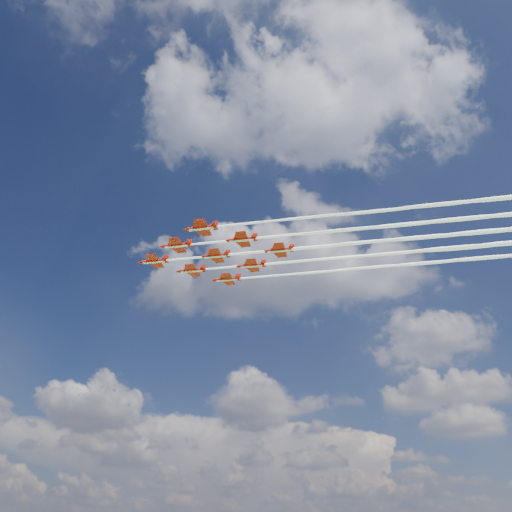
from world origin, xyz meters
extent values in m
cylinder|color=#B21409|center=(-18.04, -0.69, 77.70)|extent=(7.33, 1.31, 1.00)
cone|color=#B21409|center=(-22.60, -0.88, 77.70)|extent=(1.86, 1.08, 1.00)
cone|color=#B21409|center=(-13.76, -0.51, 77.70)|extent=(1.40, 0.97, 0.91)
ellipsoid|color=black|center=(-19.86, -0.76, 78.11)|extent=(1.93, 0.91, 0.65)
cube|color=#B21409|center=(-17.59, -0.67, 77.65)|extent=(3.27, 8.50, 0.13)
cube|color=#B21409|center=(-14.40, -0.54, 77.70)|extent=(1.41, 3.33, 0.11)
cube|color=#B21409|center=(-14.22, -0.53, 78.52)|extent=(1.46, 0.19, 1.64)
cube|color=white|center=(-18.04, -0.69, 77.24)|extent=(6.87, 1.10, 0.11)
cylinder|color=#B21409|center=(-8.19, -7.99, 77.70)|extent=(7.33, 1.31, 1.00)
cone|color=#B21409|center=(-12.74, -8.18, 77.70)|extent=(1.86, 1.08, 1.00)
cone|color=#B21409|center=(-3.91, -7.81, 77.70)|extent=(1.40, 0.97, 0.91)
ellipsoid|color=black|center=(-10.01, -8.07, 78.11)|extent=(1.93, 0.91, 0.65)
cube|color=#B21409|center=(-7.73, -7.97, 77.65)|extent=(3.27, 8.50, 0.13)
cube|color=#B21409|center=(-4.54, -7.84, 77.70)|extent=(1.41, 3.33, 0.11)
cube|color=#B21409|center=(-4.36, -7.83, 78.52)|extent=(1.46, 0.19, 1.64)
cube|color=white|center=(-8.19, -7.99, 77.24)|extent=(6.87, 1.10, 0.11)
cylinder|color=#B21409|center=(-8.83, 7.41, 77.70)|extent=(7.33, 1.31, 1.00)
cone|color=#B21409|center=(-13.39, 7.22, 77.70)|extent=(1.86, 1.08, 1.00)
cone|color=#B21409|center=(-4.55, 7.59, 77.70)|extent=(1.40, 0.97, 0.91)
ellipsoid|color=black|center=(-10.65, 7.34, 78.11)|extent=(1.93, 0.91, 0.65)
cube|color=#B21409|center=(-8.37, 7.43, 77.65)|extent=(3.27, 8.50, 0.13)
cube|color=#B21409|center=(-5.19, 7.56, 77.70)|extent=(1.41, 3.33, 0.11)
cube|color=#B21409|center=(-5.00, 7.57, 78.52)|extent=(1.46, 0.19, 1.64)
cube|color=white|center=(-8.83, 7.41, 77.24)|extent=(6.87, 1.10, 0.11)
cylinder|color=#B21409|center=(1.67, -15.30, 77.70)|extent=(7.33, 1.31, 1.00)
cone|color=#B21409|center=(-2.89, -15.49, 77.70)|extent=(1.86, 1.08, 1.00)
cone|color=#B21409|center=(5.95, -15.12, 77.70)|extent=(1.40, 0.97, 0.91)
ellipsoid|color=black|center=(-0.15, -15.37, 78.11)|extent=(1.93, 0.91, 0.65)
cube|color=#B21409|center=(2.12, -15.28, 77.65)|extent=(3.27, 8.50, 0.13)
cube|color=#B21409|center=(5.31, -15.15, 77.70)|extent=(1.41, 3.33, 0.11)
cube|color=#B21409|center=(5.49, -15.14, 78.52)|extent=(1.46, 0.19, 1.64)
cube|color=white|center=(1.67, -15.30, 77.24)|extent=(6.87, 1.10, 0.11)
cylinder|color=#B21409|center=(1.03, 0.11, 77.70)|extent=(7.33, 1.31, 1.00)
cone|color=#B21409|center=(-3.53, -0.08, 77.70)|extent=(1.86, 1.08, 1.00)
cone|color=#B21409|center=(5.31, 0.29, 77.70)|extent=(1.40, 0.97, 0.91)
ellipsoid|color=black|center=(-0.80, 0.03, 78.11)|extent=(1.93, 0.91, 0.65)
cube|color=#B21409|center=(1.48, 0.13, 77.65)|extent=(3.27, 8.50, 0.13)
cube|color=#B21409|center=(4.67, 0.26, 77.70)|extent=(1.41, 3.33, 0.11)
cube|color=#B21409|center=(4.85, 0.27, 78.52)|extent=(1.46, 0.19, 1.64)
cube|color=white|center=(1.03, 0.11, 77.24)|extent=(6.87, 1.10, 0.11)
cylinder|color=#B21409|center=(0.38, 15.51, 77.70)|extent=(7.33, 1.31, 1.00)
cone|color=#B21409|center=(-4.17, 15.32, 77.70)|extent=(1.86, 1.08, 1.00)
cone|color=#B21409|center=(4.67, 15.69, 77.70)|extent=(1.40, 0.97, 0.91)
ellipsoid|color=black|center=(-1.44, 15.44, 78.11)|extent=(1.93, 0.91, 0.65)
cube|color=#B21409|center=(0.84, 15.53, 77.65)|extent=(3.27, 8.50, 0.13)
cube|color=#B21409|center=(4.03, 15.66, 77.70)|extent=(1.41, 3.33, 0.11)
cube|color=#B21409|center=(4.21, 15.67, 78.52)|extent=(1.46, 0.19, 1.64)
cube|color=white|center=(0.38, 15.51, 77.24)|extent=(6.87, 1.10, 0.11)
cylinder|color=#B21409|center=(10.88, -7.20, 77.70)|extent=(7.33, 1.31, 1.00)
cone|color=#B21409|center=(6.32, -7.39, 77.70)|extent=(1.86, 1.08, 1.00)
cone|color=#B21409|center=(15.16, -7.02, 77.70)|extent=(1.40, 0.97, 0.91)
ellipsoid|color=black|center=(9.06, -7.27, 78.11)|extent=(1.93, 0.91, 0.65)
cube|color=#B21409|center=(11.34, -7.18, 77.65)|extent=(3.27, 8.50, 0.13)
cube|color=#B21409|center=(14.52, -7.05, 77.70)|extent=(1.41, 3.33, 0.11)
cube|color=#B21409|center=(14.71, -7.04, 78.52)|extent=(1.46, 0.19, 1.64)
cube|color=white|center=(10.88, -7.20, 77.24)|extent=(6.87, 1.10, 0.11)
cylinder|color=#B21409|center=(10.24, 8.21, 77.70)|extent=(7.33, 1.31, 1.00)
cone|color=#B21409|center=(5.68, 8.02, 77.70)|extent=(1.86, 1.08, 1.00)
cone|color=#B21409|center=(14.52, 8.39, 77.70)|extent=(1.40, 0.97, 0.91)
ellipsoid|color=black|center=(8.42, 8.13, 78.11)|extent=(1.93, 0.91, 0.65)
cube|color=#B21409|center=(10.69, 8.23, 77.65)|extent=(3.27, 8.50, 0.13)
cube|color=#B21409|center=(13.88, 8.36, 77.70)|extent=(1.41, 3.33, 0.11)
cube|color=#B21409|center=(14.06, 8.37, 78.52)|extent=(1.46, 0.19, 1.64)
cube|color=white|center=(10.24, 8.21, 77.24)|extent=(6.87, 1.10, 0.11)
cylinder|color=#B21409|center=(20.09, 0.90, 77.70)|extent=(7.33, 1.31, 1.00)
cone|color=#B21409|center=(15.54, 0.71, 77.70)|extent=(1.86, 1.08, 1.00)
cone|color=#B21409|center=(24.38, 1.08, 77.70)|extent=(1.40, 0.97, 0.91)
ellipsoid|color=black|center=(18.27, 0.83, 78.11)|extent=(1.93, 0.91, 0.65)
cube|color=#B21409|center=(20.55, 0.92, 77.65)|extent=(3.27, 8.50, 0.13)
cube|color=#B21409|center=(23.74, 1.05, 77.70)|extent=(1.41, 3.33, 0.11)
cube|color=#B21409|center=(23.92, 1.06, 78.52)|extent=(1.46, 0.19, 1.64)
cube|color=white|center=(20.09, 0.90, 77.24)|extent=(6.87, 1.10, 0.11)
camera|label=1|loc=(40.31, -122.56, 4.00)|focal=35.00mm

